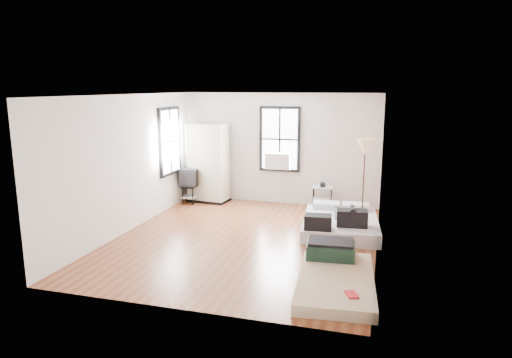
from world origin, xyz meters
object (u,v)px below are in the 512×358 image
(side_table, at_px, (323,191))
(tv_stand, at_px, (191,178))
(mattress_main, at_px, (340,223))
(mattress_bare, at_px, (335,273))
(floor_lamp, at_px, (365,151))
(wardrobe, at_px, (208,163))

(side_table, relative_size, tv_stand, 0.72)
(mattress_main, relative_size, side_table, 3.36)
(side_table, bearing_deg, mattress_bare, -79.75)
(mattress_bare, bearing_deg, tv_stand, 131.81)
(tv_stand, bearing_deg, floor_lamp, -16.29)
(mattress_bare, xyz_separation_m, floor_lamp, (0.24, 3.18, 1.48))
(side_table, height_order, tv_stand, tv_stand)
(side_table, relative_size, floor_lamp, 0.35)
(mattress_bare, relative_size, wardrobe, 1.08)
(mattress_bare, bearing_deg, mattress_main, 89.04)
(mattress_main, distance_m, side_table, 1.83)
(wardrobe, xyz_separation_m, tv_stand, (-0.40, -0.25, -0.37))
(mattress_bare, distance_m, tv_stand, 5.71)
(mattress_bare, relative_size, tv_stand, 2.43)
(tv_stand, bearing_deg, wardrobe, 25.49)
(side_table, bearing_deg, floor_lamp, -46.36)
(mattress_bare, bearing_deg, side_table, 95.62)
(side_table, bearing_deg, mattress_main, -70.51)
(mattress_main, xyz_separation_m, mattress_bare, (0.16, -2.53, -0.04))
(wardrobe, xyz_separation_m, side_table, (2.96, 0.07, -0.57))
(mattress_main, relative_size, mattress_bare, 0.99)
(floor_lamp, height_order, tv_stand, floor_lamp)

